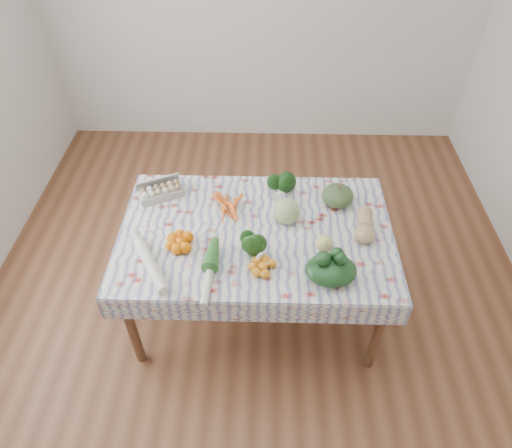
% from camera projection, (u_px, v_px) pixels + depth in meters
% --- Properties ---
extents(ground, '(4.50, 4.50, 0.00)m').
position_uv_depth(ground, '(256.00, 305.00, 3.30)').
color(ground, brown).
rests_on(ground, ground).
extents(dining_table, '(1.60, 1.00, 0.75)m').
position_uv_depth(dining_table, '(256.00, 240.00, 2.82)').
color(dining_table, brown).
rests_on(dining_table, ground).
extents(tablecloth, '(1.66, 1.06, 0.01)m').
position_uv_depth(tablecloth, '(256.00, 232.00, 2.77)').
color(tablecloth, silver).
rests_on(tablecloth, dining_table).
extents(egg_carton, '(0.31, 0.23, 0.08)m').
position_uv_depth(egg_carton, '(161.00, 193.00, 2.96)').
color(egg_carton, '#B1B1AB').
rests_on(egg_carton, tablecloth).
extents(carrot_bunch, '(0.23, 0.22, 0.04)m').
position_uv_depth(carrot_bunch, '(228.00, 208.00, 2.88)').
color(carrot_bunch, orange).
rests_on(carrot_bunch, tablecloth).
extents(kale_bunch, '(0.19, 0.17, 0.16)m').
position_uv_depth(kale_bunch, '(281.00, 186.00, 2.94)').
color(kale_bunch, '#153710').
rests_on(kale_bunch, tablecloth).
extents(kabocha_squash, '(0.22, 0.22, 0.13)m').
position_uv_depth(kabocha_squash, '(338.00, 196.00, 2.90)').
color(kabocha_squash, '#3D552D').
rests_on(kabocha_squash, tablecloth).
extents(cabbage, '(0.17, 0.17, 0.16)m').
position_uv_depth(cabbage, '(287.00, 211.00, 2.77)').
color(cabbage, '#A0B470').
rests_on(cabbage, tablecloth).
extents(butternut_squash, '(0.16, 0.27, 0.12)m').
position_uv_depth(butternut_squash, '(365.00, 225.00, 2.72)').
color(butternut_squash, tan).
rests_on(butternut_squash, tablecloth).
extents(orange_cluster, '(0.22, 0.22, 0.07)m').
position_uv_depth(orange_cluster, '(181.00, 242.00, 2.65)').
color(orange_cluster, orange).
rests_on(orange_cluster, tablecloth).
extents(broccoli, '(0.21, 0.21, 0.11)m').
position_uv_depth(broccoli, '(254.00, 251.00, 2.57)').
color(broccoli, '#205018').
rests_on(broccoli, tablecloth).
extents(mandarin_cluster, '(0.25, 0.25, 0.06)m').
position_uv_depth(mandarin_cluster, '(263.00, 266.00, 2.53)').
color(mandarin_cluster, orange).
rests_on(mandarin_cluster, tablecloth).
extents(grapefruit, '(0.13, 0.13, 0.10)m').
position_uv_depth(grapefruit, '(324.00, 243.00, 2.62)').
color(grapefruit, '#D5CB71').
rests_on(grapefruit, tablecloth).
extents(spinach_bag, '(0.28, 0.23, 0.12)m').
position_uv_depth(spinach_bag, '(331.00, 270.00, 2.46)').
color(spinach_bag, black).
rests_on(spinach_bag, tablecloth).
extents(daikon, '(0.27, 0.41, 0.06)m').
position_uv_depth(daikon, '(151.00, 265.00, 2.53)').
color(daikon, silver).
rests_on(daikon, tablecloth).
extents(leek, '(0.07, 0.44, 0.05)m').
position_uv_depth(leek, '(210.00, 273.00, 2.50)').
color(leek, silver).
rests_on(leek, tablecloth).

